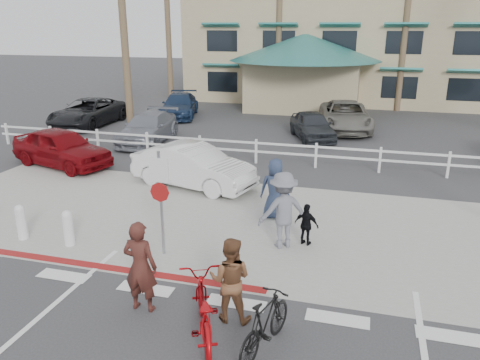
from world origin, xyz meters
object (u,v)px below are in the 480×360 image
(bike_black, at_px, (265,324))
(car_red_compact, at_px, (61,147))
(sign_post, at_px, (161,198))
(bike_red, at_px, (203,310))
(car_white_sedan, at_px, (193,166))

(bike_black, bearing_deg, car_red_compact, -24.56)
(sign_post, xyz_separation_m, car_red_compact, (-7.00, 5.90, -0.70))
(sign_post, bearing_deg, bike_red, -53.92)
(bike_black, bearing_deg, car_white_sedan, -45.13)
(bike_red, relative_size, car_white_sedan, 0.48)
(bike_red, distance_m, car_red_compact, 12.52)
(bike_black, bearing_deg, bike_red, 14.20)
(sign_post, height_order, car_white_sedan, sign_post)
(car_red_compact, bearing_deg, bike_red, -117.32)
(sign_post, distance_m, bike_black, 4.33)
(bike_red, relative_size, car_red_compact, 0.48)
(car_white_sedan, relative_size, car_red_compact, 1.00)
(bike_red, bearing_deg, sign_post, -78.73)
(bike_red, distance_m, car_white_sedan, 8.34)
(car_white_sedan, height_order, car_red_compact, car_red_compact)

